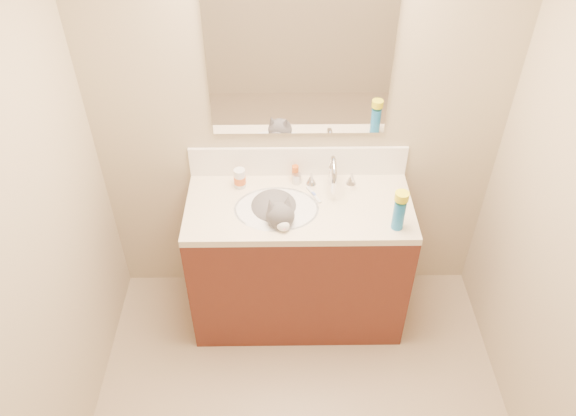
{
  "coord_description": "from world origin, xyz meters",
  "views": [
    {
      "loc": [
        -0.09,
        -1.28,
        2.77
      ],
      "look_at": [
        -0.06,
        0.92,
        0.88
      ],
      "focal_mm": 35.0,
      "sensor_mm": 36.0,
      "label": 1
    }
  ],
  "objects_px": {
    "silver_jar": "(297,178)",
    "amber_bottle": "(295,173)",
    "pill_bottle": "(240,178)",
    "cat": "(275,213)",
    "vanity_cabinet": "(298,264)",
    "basin": "(277,218)",
    "faucet": "(332,176)",
    "spray_can": "(399,215)"
  },
  "relations": [
    {
      "from": "basin",
      "to": "cat",
      "type": "xyz_separation_m",
      "value": [
        -0.01,
        -0.0,
        0.04
      ]
    },
    {
      "from": "basin",
      "to": "faucet",
      "type": "xyz_separation_m",
      "value": [
        0.3,
        0.17,
        0.16
      ]
    },
    {
      "from": "amber_bottle",
      "to": "vanity_cabinet",
      "type": "bearing_deg",
      "value": -85.61
    },
    {
      "from": "vanity_cabinet",
      "to": "cat",
      "type": "xyz_separation_m",
      "value": [
        -0.13,
        -0.03,
        0.42
      ]
    },
    {
      "from": "vanity_cabinet",
      "to": "spray_can",
      "type": "bearing_deg",
      "value": -20.53
    },
    {
      "from": "vanity_cabinet",
      "to": "faucet",
      "type": "relative_size",
      "value": 4.29
    },
    {
      "from": "vanity_cabinet",
      "to": "spray_can",
      "type": "xyz_separation_m",
      "value": [
        0.49,
        -0.18,
        0.53
      ]
    },
    {
      "from": "amber_bottle",
      "to": "spray_can",
      "type": "xyz_separation_m",
      "value": [
        0.5,
        -0.4,
        0.04
      ]
    },
    {
      "from": "cat",
      "to": "pill_bottle",
      "type": "xyz_separation_m",
      "value": [
        -0.19,
        0.19,
        0.09
      ]
    },
    {
      "from": "cat",
      "to": "silver_jar",
      "type": "relative_size",
      "value": 7.21
    },
    {
      "from": "vanity_cabinet",
      "to": "silver_jar",
      "type": "distance_m",
      "value": 0.51
    },
    {
      "from": "basin",
      "to": "pill_bottle",
      "type": "distance_m",
      "value": 0.3
    },
    {
      "from": "vanity_cabinet",
      "to": "cat",
      "type": "distance_m",
      "value": 0.44
    },
    {
      "from": "vanity_cabinet",
      "to": "basin",
      "type": "height_order",
      "value": "basin"
    },
    {
      "from": "silver_jar",
      "to": "amber_bottle",
      "type": "xyz_separation_m",
      "value": [
        -0.01,
        0.03,
        0.02
      ]
    },
    {
      "from": "vanity_cabinet",
      "to": "pill_bottle",
      "type": "relative_size",
      "value": 10.72
    },
    {
      "from": "vanity_cabinet",
      "to": "faucet",
      "type": "distance_m",
      "value": 0.58
    },
    {
      "from": "silver_jar",
      "to": "amber_bottle",
      "type": "bearing_deg",
      "value": 105.57
    },
    {
      "from": "basin",
      "to": "silver_jar",
      "type": "relative_size",
      "value": 7.83
    },
    {
      "from": "cat",
      "to": "spray_can",
      "type": "xyz_separation_m",
      "value": [
        0.61,
        -0.15,
        0.12
      ]
    },
    {
      "from": "faucet",
      "to": "pill_bottle",
      "type": "relative_size",
      "value": 2.5
    },
    {
      "from": "vanity_cabinet",
      "to": "basin",
      "type": "relative_size",
      "value": 2.67
    },
    {
      "from": "basin",
      "to": "silver_jar",
      "type": "xyz_separation_m",
      "value": [
        0.11,
        0.22,
        0.1
      ]
    },
    {
      "from": "pill_bottle",
      "to": "silver_jar",
      "type": "relative_size",
      "value": 1.95
    },
    {
      "from": "faucet",
      "to": "amber_bottle",
      "type": "relative_size",
      "value": 3.04
    },
    {
      "from": "faucet",
      "to": "pill_bottle",
      "type": "bearing_deg",
      "value": 177.53
    },
    {
      "from": "cat",
      "to": "basin",
      "type": "bearing_deg",
      "value": -4.28
    },
    {
      "from": "cat",
      "to": "amber_bottle",
      "type": "relative_size",
      "value": 4.51
    },
    {
      "from": "vanity_cabinet",
      "to": "spray_can",
      "type": "relative_size",
      "value": 7.33
    },
    {
      "from": "vanity_cabinet",
      "to": "spray_can",
      "type": "distance_m",
      "value": 0.74
    },
    {
      "from": "pill_bottle",
      "to": "spray_can",
      "type": "bearing_deg",
      "value": -22.94
    },
    {
      "from": "basin",
      "to": "spray_can",
      "type": "distance_m",
      "value": 0.64
    },
    {
      "from": "basin",
      "to": "pill_bottle",
      "type": "relative_size",
      "value": 4.02
    },
    {
      "from": "basin",
      "to": "amber_bottle",
      "type": "bearing_deg",
      "value": 67.2
    },
    {
      "from": "vanity_cabinet",
      "to": "silver_jar",
      "type": "height_order",
      "value": "silver_jar"
    },
    {
      "from": "faucet",
      "to": "amber_bottle",
      "type": "height_order",
      "value": "faucet"
    },
    {
      "from": "silver_jar",
      "to": "faucet",
      "type": "bearing_deg",
      "value": -15.38
    },
    {
      "from": "vanity_cabinet",
      "to": "faucet",
      "type": "height_order",
      "value": "faucet"
    },
    {
      "from": "cat",
      "to": "amber_bottle",
      "type": "bearing_deg",
      "value": 51.91
    },
    {
      "from": "basin",
      "to": "spray_can",
      "type": "height_order",
      "value": "spray_can"
    },
    {
      "from": "basin",
      "to": "silver_jar",
      "type": "height_order",
      "value": "silver_jar"
    },
    {
      "from": "cat",
      "to": "pill_bottle",
      "type": "relative_size",
      "value": 3.71
    }
  ]
}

